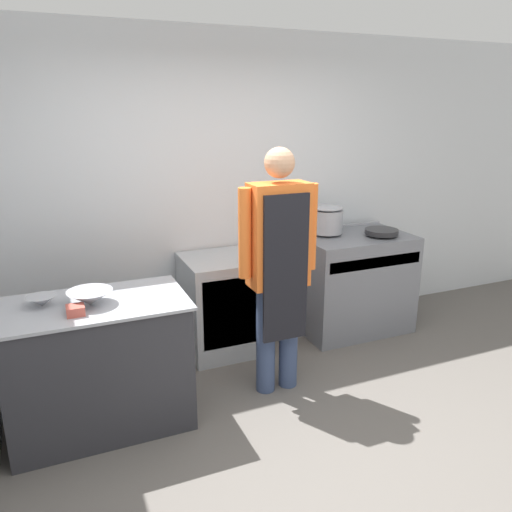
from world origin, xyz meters
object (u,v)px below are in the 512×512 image
(person_cook, at_px, (279,259))
(mixing_bowl, at_px, (90,297))
(stove, at_px, (352,282))
(saute_pan, at_px, (382,232))
(stock_pot, at_px, (327,219))
(plastic_tub, at_px, (75,310))
(fridge_unit, at_px, (225,304))

(person_cook, height_order, mixing_bowl, person_cook)
(stove, xyz_separation_m, person_cook, (-1.12, -0.71, 0.56))
(saute_pan, bearing_deg, mixing_bowl, -167.91)
(stock_pot, bearing_deg, saute_pan, -29.36)
(plastic_tub, xyz_separation_m, stock_pot, (2.27, 0.94, 0.17))
(person_cook, distance_m, mixing_bowl, 1.29)
(stock_pot, height_order, saute_pan, stock_pot)
(fridge_unit, distance_m, person_cook, 0.99)
(stove, distance_m, stock_pot, 0.66)
(mixing_bowl, distance_m, saute_pan, 2.67)
(person_cook, bearing_deg, stove, 32.43)
(stove, distance_m, person_cook, 1.44)
(stove, height_order, saute_pan, saute_pan)
(fridge_unit, xyz_separation_m, person_cook, (0.14, -0.77, 0.60))
(mixing_bowl, xyz_separation_m, stock_pot, (2.18, 0.80, 0.15))
(stock_pot, bearing_deg, stove, -28.20)
(fridge_unit, bearing_deg, saute_pan, -7.06)
(person_cook, bearing_deg, plastic_tub, -175.57)
(stove, bearing_deg, mixing_bowl, -164.21)
(saute_pan, bearing_deg, stock_pot, 150.64)
(stove, relative_size, mixing_bowl, 3.62)
(saute_pan, bearing_deg, plastic_tub, -165.54)
(person_cook, relative_size, saute_pan, 5.96)
(plastic_tub, bearing_deg, person_cook, 4.43)
(person_cook, xyz_separation_m, plastic_tub, (-1.38, -0.11, -0.12))
(fridge_unit, distance_m, plastic_tub, 1.59)
(plastic_tub, distance_m, stock_pot, 2.47)
(plastic_tub, distance_m, saute_pan, 2.80)
(person_cook, bearing_deg, saute_pan, 24.03)
(fridge_unit, distance_m, mixing_bowl, 1.45)
(plastic_tub, bearing_deg, stove, 18.12)
(fridge_unit, height_order, stock_pot, stock_pot)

